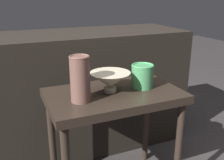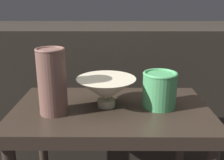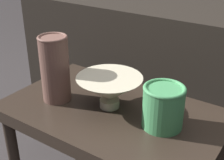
# 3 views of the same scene
# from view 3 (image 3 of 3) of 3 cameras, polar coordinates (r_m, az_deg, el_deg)

# --- Properties ---
(table) EXTENTS (0.64, 0.39, 0.56)m
(table) POSITION_cam_3_polar(r_m,az_deg,el_deg) (0.96, 0.07, -9.42)
(table) COLOR #2D231C
(table) RESTS_ON ground_plane
(couch_backdrop) EXTENTS (1.35, 0.50, 0.77)m
(couch_backdrop) POSITION_cam_3_polar(r_m,az_deg,el_deg) (1.41, 12.11, -2.04)
(couch_backdrop) COLOR black
(couch_backdrop) RESTS_ON ground_plane
(bowl) EXTENTS (0.19, 0.19, 0.10)m
(bowl) POSITION_cam_3_polar(r_m,az_deg,el_deg) (0.90, -0.47, -1.66)
(bowl) COLOR beige
(bowl) RESTS_ON table
(vase_textured_left) EXTENTS (0.09, 0.09, 0.20)m
(vase_textured_left) POSITION_cam_3_polar(r_m,az_deg,el_deg) (0.94, -10.40, 2.15)
(vase_textured_left) COLOR brown
(vase_textured_left) RESTS_ON table
(vase_colorful_right) EXTENTS (0.11, 0.11, 0.12)m
(vase_colorful_right) POSITION_cam_3_polar(r_m,az_deg,el_deg) (0.83, 9.36, -4.70)
(vase_colorful_right) COLOR #47995B
(vase_colorful_right) RESTS_ON table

